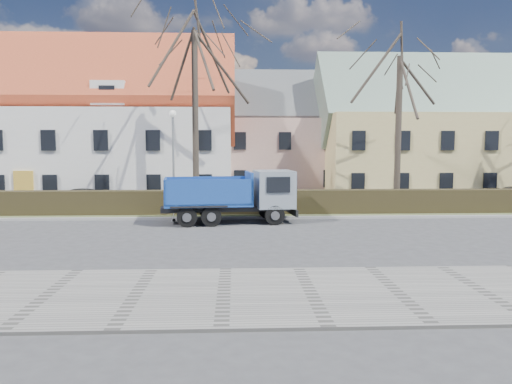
{
  "coord_description": "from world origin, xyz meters",
  "views": [
    {
      "loc": [
        0.3,
        -20.91,
        3.84
      ],
      "look_at": [
        1.29,
        2.53,
        1.6
      ],
      "focal_mm": 35.0,
      "sensor_mm": 36.0,
      "label": 1
    }
  ],
  "objects_px": {
    "streetlight": "(173,162)",
    "parked_car_a": "(86,197)",
    "cart_frame": "(173,216)",
    "dump_truck": "(225,196)"
  },
  "relations": [
    {
      "from": "streetlight",
      "to": "cart_frame",
      "type": "height_order",
      "value": "streetlight"
    },
    {
      "from": "streetlight",
      "to": "parked_car_a",
      "type": "bearing_deg",
      "value": 151.17
    },
    {
      "from": "streetlight",
      "to": "parked_car_a",
      "type": "relative_size",
      "value": 1.65
    },
    {
      "from": "streetlight",
      "to": "cart_frame",
      "type": "distance_m",
      "value": 4.09
    },
    {
      "from": "streetlight",
      "to": "cart_frame",
      "type": "bearing_deg",
      "value": -84.12
    },
    {
      "from": "streetlight",
      "to": "cart_frame",
      "type": "relative_size",
      "value": 8.68
    },
    {
      "from": "dump_truck",
      "to": "parked_car_a",
      "type": "xyz_separation_m",
      "value": [
        -8.73,
        6.81,
        -0.72
      ]
    },
    {
      "from": "streetlight",
      "to": "dump_truck",
      "type": "bearing_deg",
      "value": -50.94
    },
    {
      "from": "cart_frame",
      "to": "streetlight",
      "type": "bearing_deg",
      "value": 95.88
    },
    {
      "from": "dump_truck",
      "to": "parked_car_a",
      "type": "bearing_deg",
      "value": 135.87
    }
  ]
}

